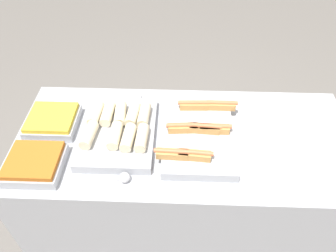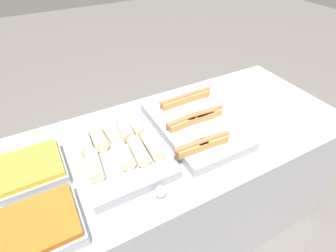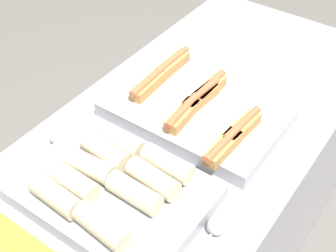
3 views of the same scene
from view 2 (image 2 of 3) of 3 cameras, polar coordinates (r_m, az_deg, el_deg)
name	(u,v)px [view 2 (image 2 of 3)]	position (r m, az deg, el deg)	size (l,w,h in m)	color
ground_plane	(179,226)	(2.02, 2.41, -20.84)	(12.00, 12.00, 0.00)	slate
counter	(181,187)	(1.65, 2.83, -13.17)	(1.75, 0.78, 0.88)	#A8AAB2
tray_hotdogs	(194,124)	(1.34, 5.76, 0.44)	(0.42, 0.55, 0.10)	#A8AAB2
tray_wraps	(119,149)	(1.20, -10.65, -4.88)	(0.37, 0.50, 0.11)	#A8AAB2
tray_side_front	(43,226)	(1.05, -25.64, -19.09)	(0.26, 0.24, 0.07)	#A8AAB2
tray_side_back	(32,170)	(1.24, -27.43, -8.51)	(0.26, 0.24, 0.07)	#A8AAB2
serving_spoon_near	(158,193)	(1.05, -2.20, -14.37)	(0.21, 0.05, 0.05)	silver
serving_spoon_far	(111,116)	(1.44, -12.38, 2.11)	(0.21, 0.05, 0.05)	silver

